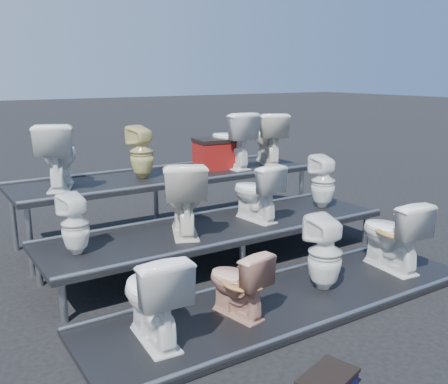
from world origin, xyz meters
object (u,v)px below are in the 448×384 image
toilet_5 (184,197)px  toilet_7 (323,181)px  red_crate (215,155)px  toilet_6 (256,192)px  toilet_9 (142,152)px  toilet_0 (153,296)px  toilet_2 (325,253)px  toilet_4 (75,224)px  toilet_8 (58,155)px  toilet_3 (392,234)px  toilet_10 (231,140)px  toilet_11 (268,138)px  toilet_1 (237,282)px

toilet_5 → toilet_7: bearing=-157.0°
toilet_5 → red_crate: 1.87m
toilet_6 → toilet_9: (-0.92, 1.30, 0.39)m
toilet_5 → toilet_9: (0.07, 1.30, 0.33)m
toilet_0 → toilet_2: (1.91, 0.00, -0.01)m
toilet_4 → toilet_6: 2.21m
toilet_6 → toilet_7: bearing=174.7°
toilet_4 → toilet_5: size_ratio=0.74×
toilet_0 → toilet_5: toilet_5 is taller
toilet_9 → toilet_8: bearing=-13.2°
toilet_2 → toilet_7: bearing=-130.2°
toilet_2 → toilet_9: size_ratio=1.11×
toilet_3 → red_crate: 2.82m
toilet_3 → toilet_7: size_ratio=1.15×
toilet_3 → red_crate: (-0.69, 2.67, 0.59)m
red_crate → toilet_8: bearing=-171.2°
toilet_0 → toilet_7: toilet_7 is taller
toilet_9 → toilet_10: bearing=166.8°
toilet_3 → red_crate: red_crate is taller
toilet_4 → toilet_11: (3.39, 1.30, 0.48)m
toilet_9 → red_crate: 1.19m
toilet_1 → toilet_3: bearing=169.1°
toilet_5 → toilet_6: toilet_5 is taller
toilet_9 → toilet_11: 2.10m
toilet_0 → toilet_10: toilet_10 is taller
toilet_3 → toilet_5: (-1.94, 1.30, 0.41)m
toilet_3 → toilet_6: 1.65m
toilet_0 → toilet_10: bearing=-129.7°
toilet_0 → toilet_3: bearing=-176.2°
toilet_6 → red_crate: (0.26, 1.37, 0.24)m
toilet_1 → toilet_5: bearing=-107.6°
toilet_11 → toilet_1: bearing=68.8°
toilet_4 → toilet_11: size_ratio=0.79×
toilet_6 → toilet_10: 1.46m
toilet_0 → red_crate: size_ratio=1.47×
toilet_2 → toilet_6: bearing=-90.9°
toilet_8 → toilet_11: toilet_8 is taller
toilet_0 → toilet_3: 2.93m
toilet_9 → toilet_4: bearing=32.0°
toilet_0 → toilet_6: 2.40m
toilet_8 → toilet_10: (2.49, 0.00, 0.01)m
toilet_2 → toilet_3: (1.02, 0.00, 0.02)m
toilet_10 → toilet_5: bearing=39.6°
toilet_6 → toilet_7: (1.12, 0.00, -0.00)m
toilet_7 → toilet_9: size_ratio=1.01×
toilet_2 → toilet_10: toilet_10 is taller
toilet_4 → toilet_8: size_ratio=0.77×
toilet_0 → toilet_5: size_ratio=0.95×
toilet_10 → red_crate: (-0.23, 0.07, -0.22)m
toilet_4 → toilet_9: size_ratio=0.88×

